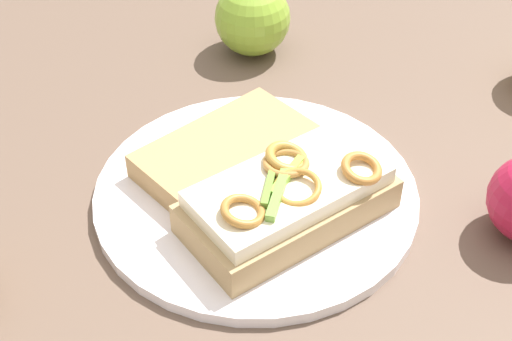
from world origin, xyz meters
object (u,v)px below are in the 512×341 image
plate (256,193)px  apple_1 (253,18)px  bread_slice_side (227,152)px  sandwich (289,199)px

plate → apple_1: apple_1 is taller
bread_slice_side → apple_1: 0.20m
plate → apple_1: size_ratio=3.37×
plate → sandwich: bearing=-70.8°
plate → sandwich: (0.01, -0.04, 0.03)m
bread_slice_side → apple_1: (0.08, 0.18, 0.02)m
sandwich → bread_slice_side: bearing=-89.9°
plate → apple_1: (0.06, 0.22, 0.03)m
plate → sandwich: 0.05m
sandwich → bread_slice_side: sandwich is taller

